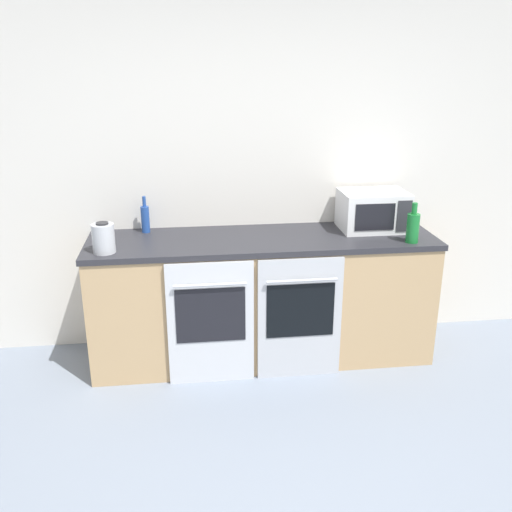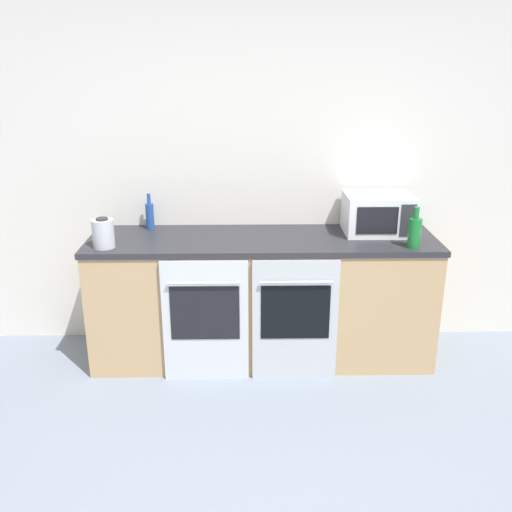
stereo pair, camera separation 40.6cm
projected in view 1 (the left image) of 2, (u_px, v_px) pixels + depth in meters
name	position (u px, v px, depth m)	size (l,w,h in m)	color
wall_back	(256.00, 175.00, 4.24)	(10.00, 0.06, 2.60)	silver
counter_back	(262.00, 297.00, 4.18)	(2.45, 0.68, 0.92)	tan
oven_left	(211.00, 323.00, 3.82)	(0.58, 0.06, 0.88)	silver
oven_right	(300.00, 318.00, 3.89)	(0.58, 0.06, 0.88)	#B7BABF
microwave	(373.00, 210.00, 4.18)	(0.47, 0.37, 0.28)	silver
bottle_green	(413.00, 227.00, 3.88)	(0.09, 0.09, 0.28)	#19722D
bottle_blue	(145.00, 218.00, 4.11)	(0.06, 0.06, 0.27)	#234793
kettle	(103.00, 238.00, 3.68)	(0.15, 0.15, 0.20)	#B7BABF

